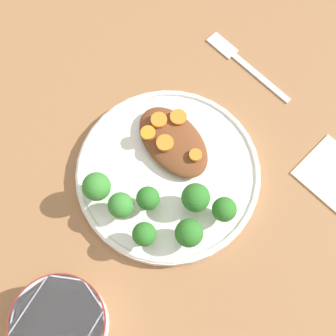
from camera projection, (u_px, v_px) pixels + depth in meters
name	position (u px, v px, depth m)	size (l,w,h in m)	color
ground_plane	(168.00, 175.00, 0.71)	(4.00, 4.00, 0.00)	#8C603D
plate	(168.00, 173.00, 0.70)	(0.27, 0.27, 0.02)	silver
dip_bowl	(60.00, 324.00, 0.60)	(0.12, 0.12, 0.06)	silver
stew_mound	(173.00, 142.00, 0.70)	(0.13, 0.08, 0.02)	brown
broccoli_floret_0	(193.00, 200.00, 0.64)	(0.04, 0.04, 0.05)	#759E51
broccoli_floret_1	(97.00, 187.00, 0.65)	(0.04, 0.04, 0.06)	#7FA85B
broccoli_floret_2	(148.00, 199.00, 0.65)	(0.03, 0.03, 0.05)	#759E51
broccoli_floret_3	(121.00, 206.00, 0.64)	(0.04, 0.04, 0.05)	#7FA85B
broccoli_floret_4	(189.00, 233.00, 0.63)	(0.04, 0.04, 0.05)	#7FA85B
broccoli_floret_5	(224.00, 210.00, 0.64)	(0.03, 0.03, 0.05)	#759E51
broccoli_floret_6	(144.00, 235.00, 0.63)	(0.03, 0.03, 0.05)	#7FA85B
carrot_slice_0	(165.00, 143.00, 0.68)	(0.03, 0.03, 0.01)	orange
carrot_slice_1	(178.00, 117.00, 0.69)	(0.03, 0.03, 0.00)	orange
carrot_slice_2	(148.00, 133.00, 0.69)	(0.02, 0.02, 0.01)	orange
carrot_slice_3	(196.00, 155.00, 0.67)	(0.02, 0.02, 0.01)	orange
carrot_slice_4	(159.00, 120.00, 0.69)	(0.02, 0.02, 0.01)	orange
fork	(241.00, 61.00, 0.78)	(0.18, 0.04, 0.01)	#BEBEBE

